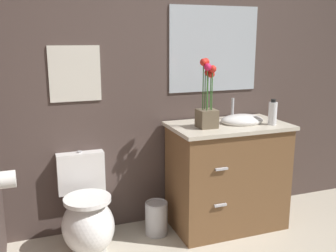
# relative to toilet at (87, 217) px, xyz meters

# --- Properties ---
(wall_back) EXTENTS (4.49, 0.05, 2.50)m
(wall_back) POSITION_rel_toilet_xyz_m (1.06, 0.30, 1.01)
(wall_back) COLOR #4C3D38
(wall_back) RESTS_ON ground_plane
(toilet) EXTENTS (0.38, 0.59, 0.69)m
(toilet) POSITION_rel_toilet_xyz_m (0.00, 0.00, 0.00)
(toilet) COLOR white
(toilet) RESTS_ON ground_plane
(vanity_cabinet) EXTENTS (0.94, 0.56, 1.05)m
(vanity_cabinet) POSITION_rel_toilet_xyz_m (1.15, -0.03, 0.20)
(vanity_cabinet) COLOR brown
(vanity_cabinet) RESTS_ON ground_plane
(flower_vase) EXTENTS (0.14, 0.14, 0.53)m
(flower_vase) POSITION_rel_toilet_xyz_m (0.93, -0.08, 0.81)
(flower_vase) COLOR brown
(flower_vase) RESTS_ON vanity_cabinet
(soap_bottle) EXTENTS (0.07, 0.07, 0.20)m
(soap_bottle) POSITION_rel_toilet_xyz_m (1.46, -0.17, 0.72)
(soap_bottle) COLOR white
(soap_bottle) RESTS_ON vanity_cabinet
(trash_bin) EXTENTS (0.18, 0.18, 0.27)m
(trash_bin) POSITION_rel_toilet_xyz_m (0.55, 0.02, -0.11)
(trash_bin) COLOR #B7B7BC
(trash_bin) RESTS_ON ground_plane
(wall_poster) EXTENTS (0.38, 0.01, 0.41)m
(wall_poster) POSITION_rel_toilet_xyz_m (0.00, 0.27, 1.04)
(wall_poster) COLOR silver
(wall_mirror) EXTENTS (0.80, 0.01, 0.70)m
(wall_mirror) POSITION_rel_toilet_xyz_m (1.15, 0.27, 1.21)
(wall_mirror) COLOR #B2BCC6
(toilet_paper_roll) EXTENTS (0.11, 0.11, 0.11)m
(toilet_paper_roll) POSITION_rel_toilet_xyz_m (-0.51, -0.20, 0.44)
(toilet_paper_roll) COLOR white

